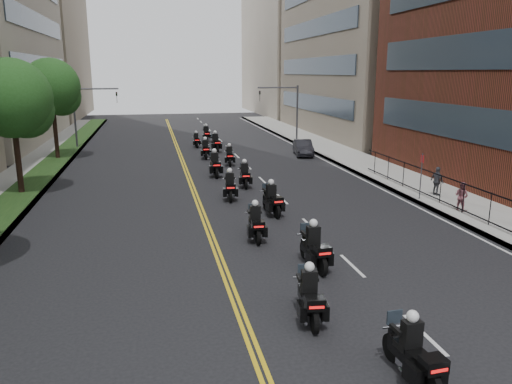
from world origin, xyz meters
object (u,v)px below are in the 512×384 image
(motorcycle_7, at_px, (245,176))
(pedestrian_b, at_px, (462,196))
(motorcycle_8, at_px, (215,165))
(motorcycle_4, at_px, (256,224))
(motorcycle_3, at_px, (314,249))
(motorcycle_5, at_px, (272,201))
(motorcycle_2, at_px, (310,298))
(parked_sedan, at_px, (303,148))
(motorcycle_11, at_px, (216,143))
(pedestrian_c, at_px, (437,181))
(motorcycle_12, at_px, (196,141))
(motorcycle_6, at_px, (230,187))
(motorcycle_10, at_px, (205,150))
(motorcycle_13, at_px, (206,134))
(motorcycle_9, at_px, (229,157))
(motorcycle_1, at_px, (413,355))

(motorcycle_7, distance_m, pedestrian_b, 12.43)
(motorcycle_8, bearing_deg, motorcycle_4, -89.75)
(motorcycle_3, relative_size, motorcycle_5, 1.02)
(motorcycle_2, bearing_deg, parked_sedan, 79.90)
(motorcycle_3, relative_size, motorcycle_11, 0.97)
(motorcycle_5, distance_m, pedestrian_b, 9.44)
(motorcycle_7, relative_size, parked_sedan, 0.59)
(motorcycle_3, relative_size, pedestrian_c, 1.50)
(motorcycle_7, distance_m, pedestrian_c, 11.17)
(motorcycle_3, relative_size, motorcycle_12, 1.17)
(motorcycle_2, xyz_separation_m, motorcycle_7, (1.32, 17.07, -0.00))
(motorcycle_4, distance_m, pedestrian_b, 11.00)
(motorcycle_3, relative_size, motorcycle_7, 1.05)
(motorcycle_6, height_order, motorcycle_7, motorcycle_6)
(motorcycle_10, relative_size, motorcycle_13, 0.99)
(motorcycle_7, bearing_deg, motorcycle_4, -92.87)
(motorcycle_9, distance_m, motorcycle_13, 13.70)
(motorcycle_2, relative_size, motorcycle_6, 0.98)
(pedestrian_c, bearing_deg, parked_sedan, 0.36)
(motorcycle_6, bearing_deg, pedestrian_c, -4.21)
(motorcycle_12, bearing_deg, pedestrian_b, -66.66)
(motorcycle_3, xyz_separation_m, motorcycle_6, (-1.41, 10.48, -0.02))
(motorcycle_4, height_order, motorcycle_5, motorcycle_5)
(motorcycle_1, relative_size, motorcycle_10, 0.96)
(motorcycle_13, relative_size, pedestrian_c, 1.49)
(motorcycle_1, height_order, motorcycle_2, motorcycle_2)
(motorcycle_9, relative_size, parked_sedan, 0.57)
(parked_sedan, bearing_deg, motorcycle_1, -93.14)
(motorcycle_6, relative_size, motorcycle_8, 0.93)
(motorcycle_5, height_order, motorcycle_10, motorcycle_10)
(motorcycle_4, distance_m, pedestrian_c, 12.40)
(motorcycle_11, bearing_deg, motorcycle_9, -91.46)
(motorcycle_7, distance_m, motorcycle_11, 14.23)
(motorcycle_7, height_order, motorcycle_11, motorcycle_11)
(motorcycle_10, xyz_separation_m, motorcycle_11, (1.27, 3.45, 0.03))
(motorcycle_13, bearing_deg, motorcycle_6, -92.00)
(motorcycle_1, height_order, motorcycle_6, motorcycle_6)
(motorcycle_10, bearing_deg, motorcycle_2, -88.03)
(motorcycle_4, distance_m, motorcycle_7, 9.96)
(motorcycle_4, relative_size, motorcycle_13, 0.95)
(motorcycle_4, distance_m, parked_sedan, 22.18)
(motorcycle_6, bearing_deg, motorcycle_2, -83.76)
(motorcycle_4, relative_size, motorcycle_11, 0.92)
(parked_sedan, bearing_deg, motorcycle_3, -96.72)
(motorcycle_1, height_order, motorcycle_13, motorcycle_13)
(motorcycle_5, height_order, motorcycle_6, motorcycle_5)
(parked_sedan, bearing_deg, motorcycle_8, -130.15)
(motorcycle_2, distance_m, motorcycle_8, 20.58)
(motorcycle_10, height_order, pedestrian_b, motorcycle_10)
(parked_sedan, relative_size, pedestrian_b, 2.71)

